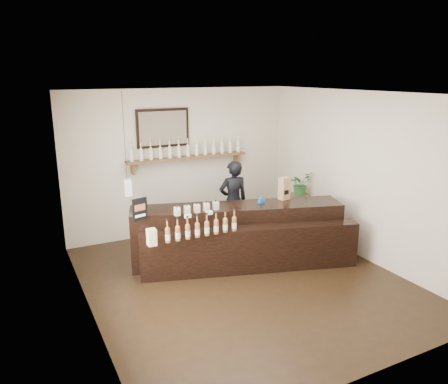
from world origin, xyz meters
TOP-DOWN VIEW (x-y plane):
  - ground at (0.00, 0.00)m, footprint 5.00×5.00m
  - room_shell at (0.00, 0.00)m, footprint 5.00×5.00m
  - back_wall_decor at (-0.14, 2.37)m, footprint 2.66×0.96m
  - counter at (0.27, 0.57)m, footprint 3.51×1.93m
  - promo_sign at (-1.36, 0.69)m, footprint 0.24×0.08m
  - paper_bag at (1.16, 0.65)m, footprint 0.20×0.16m
  - tape_dispenser at (0.70, 0.64)m, footprint 0.12×0.07m
  - side_cabinet at (2.00, 1.32)m, footprint 0.47×0.59m
  - potted_plant at (2.00, 1.32)m, footprint 0.49×0.46m
  - shopkeeper at (0.65, 1.55)m, footprint 0.66×0.47m

SIDE VIEW (x-z plane):
  - ground at x=0.00m, z-range 0.00..0.00m
  - side_cabinet at x=2.00m, z-range 0.00..0.77m
  - counter at x=0.27m, z-range -0.11..1.02m
  - shopkeeper at x=0.65m, z-range 0.00..1.73m
  - potted_plant at x=2.00m, z-range 0.77..1.22m
  - tape_dispenser at x=0.70m, z-range 0.96..1.06m
  - promo_sign at x=-1.36m, z-range 0.97..1.31m
  - paper_bag at x=1.16m, z-range 0.97..1.36m
  - room_shell at x=0.00m, z-range -0.80..4.20m
  - back_wall_decor at x=-0.14m, z-range 0.91..2.60m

